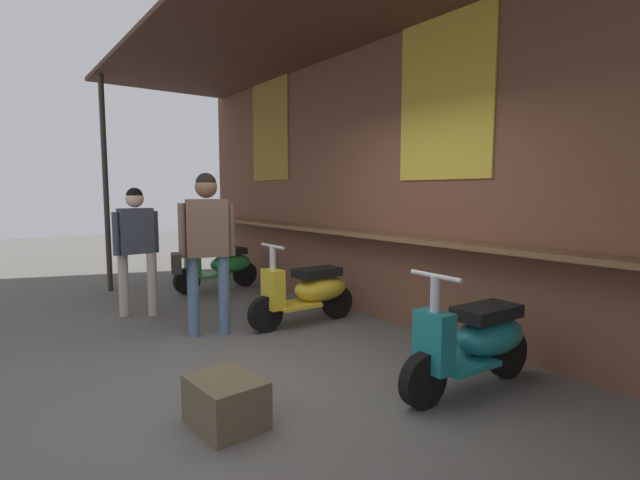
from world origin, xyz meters
name	(u,v)px	position (x,y,z in m)	size (l,w,h in m)	color
ground_plane	(281,374)	(0.00, 0.00, 0.00)	(29.96, 29.96, 0.00)	#56544F
market_stall_facade	(431,151)	(0.01, 1.84, 1.97)	(10.70, 2.63, 3.54)	brown
scooter_green	(221,265)	(-3.55, 1.08, 0.39)	(0.46, 1.40, 0.97)	#237533
scooter_yellow	(309,291)	(-1.13, 1.08, 0.39)	(0.46, 1.40, 0.97)	gold
scooter_teal	(476,341)	(1.15, 1.08, 0.39)	(0.47, 1.40, 0.97)	#197075
shopper_with_handbag	(206,236)	(-1.41, -0.06, 1.08)	(0.38, 0.69, 1.75)	slate
shopper_passing	(136,238)	(-2.70, -0.43, 0.98)	(0.29, 0.55, 1.60)	#ADA393
merchandise_crate	(226,402)	(0.52, -0.75, 0.16)	(0.50, 0.40, 0.32)	brown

